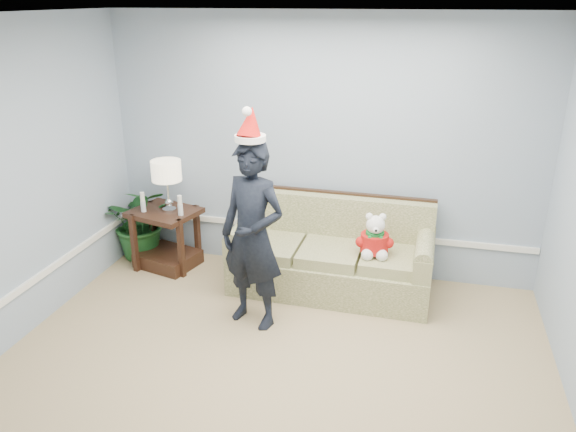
{
  "coord_description": "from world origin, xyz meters",
  "views": [
    {
      "loc": [
        1.06,
        -3.03,
        2.81
      ],
      "look_at": [
        -0.1,
        1.55,
        0.96
      ],
      "focal_mm": 35.0,
      "sensor_mm": 36.0,
      "label": 1
    }
  ],
  "objects_px": {
    "houseplant": "(142,221)",
    "side_table": "(167,244)",
    "table_lamp": "(166,173)",
    "sofa": "(332,258)",
    "man": "(253,236)",
    "teddy_bear": "(374,240)"
  },
  "relations": [
    {
      "from": "houseplant",
      "to": "man",
      "type": "xyz_separation_m",
      "value": [
        1.65,
        -1.02,
        0.42
      ]
    },
    {
      "from": "man",
      "to": "teddy_bear",
      "type": "bearing_deg",
      "value": 49.95
    },
    {
      "from": "sofa",
      "to": "houseplant",
      "type": "height_order",
      "value": "sofa"
    },
    {
      "from": "table_lamp",
      "to": "teddy_bear",
      "type": "height_order",
      "value": "table_lamp"
    },
    {
      "from": "man",
      "to": "teddy_bear",
      "type": "relative_size",
      "value": 3.93
    },
    {
      "from": "table_lamp",
      "to": "man",
      "type": "relative_size",
      "value": 0.33
    },
    {
      "from": "side_table",
      "to": "teddy_bear",
      "type": "height_order",
      "value": "teddy_bear"
    },
    {
      "from": "sofa",
      "to": "man",
      "type": "distance_m",
      "value": 1.13
    },
    {
      "from": "side_table",
      "to": "table_lamp",
      "type": "relative_size",
      "value": 1.42
    },
    {
      "from": "man",
      "to": "table_lamp",
      "type": "bearing_deg",
      "value": 161.55
    },
    {
      "from": "sofa",
      "to": "man",
      "type": "height_order",
      "value": "man"
    },
    {
      "from": "side_table",
      "to": "teddy_bear",
      "type": "relative_size",
      "value": 1.83
    },
    {
      "from": "side_table",
      "to": "man",
      "type": "distance_m",
      "value": 1.67
    },
    {
      "from": "houseplant",
      "to": "side_table",
      "type": "bearing_deg",
      "value": -22.28
    },
    {
      "from": "side_table",
      "to": "man",
      "type": "relative_size",
      "value": 0.47
    },
    {
      "from": "side_table",
      "to": "table_lamp",
      "type": "xyz_separation_m",
      "value": [
        0.07,
        -0.0,
        0.83
      ]
    },
    {
      "from": "sofa",
      "to": "teddy_bear",
      "type": "bearing_deg",
      "value": -20.87
    },
    {
      "from": "houseplant",
      "to": "man",
      "type": "relative_size",
      "value": 0.51
    },
    {
      "from": "table_lamp",
      "to": "teddy_bear",
      "type": "bearing_deg",
      "value": -5.52
    },
    {
      "from": "side_table",
      "to": "houseplant",
      "type": "distance_m",
      "value": 0.44
    },
    {
      "from": "sofa",
      "to": "side_table",
      "type": "relative_size",
      "value": 2.5
    },
    {
      "from": "sofa",
      "to": "table_lamp",
      "type": "xyz_separation_m",
      "value": [
        -1.79,
        0.04,
        0.75
      ]
    }
  ]
}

